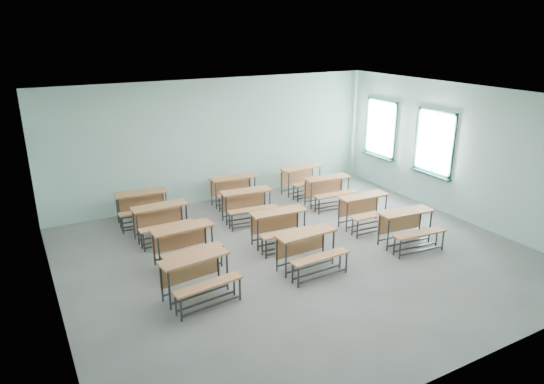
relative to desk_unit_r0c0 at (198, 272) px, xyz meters
The scene contains 13 objects.
room 2.75m from the desk_unit_r0c0, 13.73° to the left, with size 9.04×8.04×3.24m.
desk_unit_r0c0 is the anchor object (origin of this frame).
desk_unit_r0c1 2.21m from the desk_unit_r0c0, ahead, with size 1.22×0.84×0.75m.
desk_unit_r0c2 4.65m from the desk_unit_r0c0, ahead, with size 1.26×0.91×0.75m.
desk_unit_r1c0 1.35m from the desk_unit_r0c0, 79.52° to the left, with size 1.23×0.85×0.75m.
desk_unit_r1c1 2.58m from the desk_unit_r0c0, 26.99° to the left, with size 1.25×0.88×0.75m.
desk_unit_r1c2 4.64m from the desk_unit_r0c0, 13.50° to the left, with size 1.23×0.85×0.75m.
desk_unit_r2c0 2.72m from the desk_unit_r0c0, 85.75° to the left, with size 1.21×0.82×0.75m.
desk_unit_r2c1 3.55m from the desk_unit_r0c0, 49.90° to the left, with size 1.27×0.93×0.75m.
desk_unit_r2c2 5.30m from the desk_unit_r0c0, 29.97° to the left, with size 1.26×0.90×0.75m.
desk_unit_r3c0 3.80m from the desk_unit_r0c0, 88.99° to the left, with size 1.25×0.89×0.75m.
desk_unit_r3c1 4.59m from the desk_unit_r0c0, 57.24° to the left, with size 1.21×0.83×0.75m.
desk_unit_r3c2 5.91m from the desk_unit_r0c0, 39.87° to the left, with size 1.27×0.92×0.75m.
Camera 1 is at (-4.80, -7.56, 4.45)m, focal length 32.00 mm.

